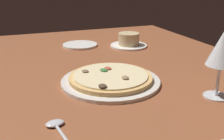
% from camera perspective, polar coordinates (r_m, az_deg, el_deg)
% --- Properties ---
extents(dining_table, '(1.50, 1.10, 0.04)m').
position_cam_1_polar(dining_table, '(0.84, 0.27, -2.58)').
color(dining_table, brown).
rests_on(dining_table, ground).
extents(pizza_main, '(0.29, 0.29, 0.03)m').
position_cam_1_polar(pizza_main, '(0.78, -0.30, -1.93)').
color(pizza_main, silver).
rests_on(pizza_main, dining_table).
extents(ramekin_on_saucer, '(0.16, 0.16, 0.06)m').
position_cam_1_polar(ramekin_on_saucer, '(1.18, 3.59, 6.18)').
color(ramekin_on_saucer, white).
rests_on(ramekin_on_saucer, dining_table).
extents(wine_glass_near, '(0.07, 0.07, 0.18)m').
position_cam_1_polar(wine_glass_near, '(0.71, 22.54, 3.93)').
color(wine_glass_near, silver).
rests_on(wine_glass_near, dining_table).
extents(side_plate, '(0.15, 0.15, 0.01)m').
position_cam_1_polar(side_plate, '(1.20, -6.87, 5.33)').
color(side_plate, white).
rests_on(side_plate, dining_table).
extents(spoon, '(0.10, 0.04, 0.01)m').
position_cam_1_polar(spoon, '(0.58, -11.79, -11.60)').
color(spoon, silver).
rests_on(spoon, dining_table).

